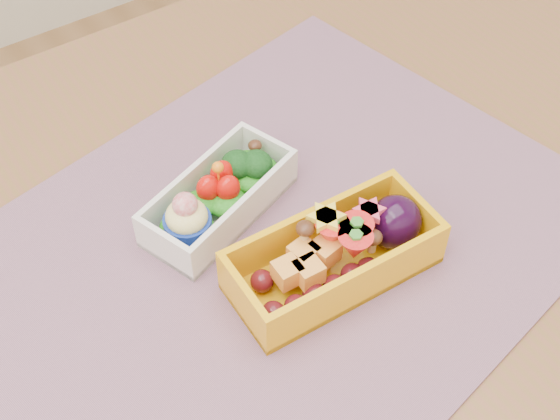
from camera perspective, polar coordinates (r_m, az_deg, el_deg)
table at (r=0.82m, az=0.97°, el=-6.24°), size 1.20×0.80×0.75m
placemat at (r=0.74m, az=-0.27°, el=-2.46°), size 0.65×0.55×0.00m
bento_white at (r=0.74m, az=-4.50°, el=0.92°), size 0.17×0.12×0.07m
bento_yellow at (r=0.69m, az=4.24°, el=-3.21°), size 0.19×0.09×0.06m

